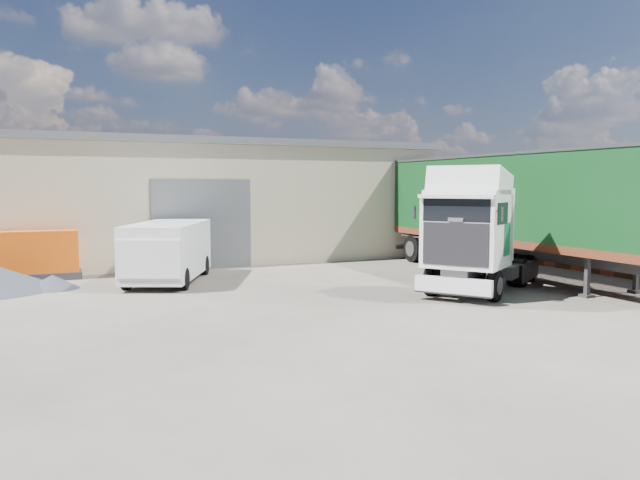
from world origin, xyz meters
name	(u,v)px	position (x,y,z in m)	size (l,w,h in m)	color
ground	(363,310)	(0.00, 0.00, 0.00)	(120.00, 120.00, 0.00)	black
warehouse	(86,200)	(-6.00, 16.00, 2.66)	(30.60, 12.60, 5.42)	#B8AC8D
brick_boundary_wall	(535,234)	(11.50, 6.00, 1.25)	(0.35, 26.00, 2.50)	brown
tractor_unit	(474,240)	(4.39, 0.96, 1.65)	(5.97, 5.12, 3.93)	black
box_trailer	(517,202)	(8.13, 3.33, 2.73)	(3.12, 13.52, 4.48)	#2D2D30
panel_van	(167,252)	(-3.96, 6.98, 1.06)	(3.91, 5.43, 2.06)	black
orange_skip	(39,257)	(-8.00, 9.80, 0.77)	(2.85, 1.82, 1.76)	#2D2D30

